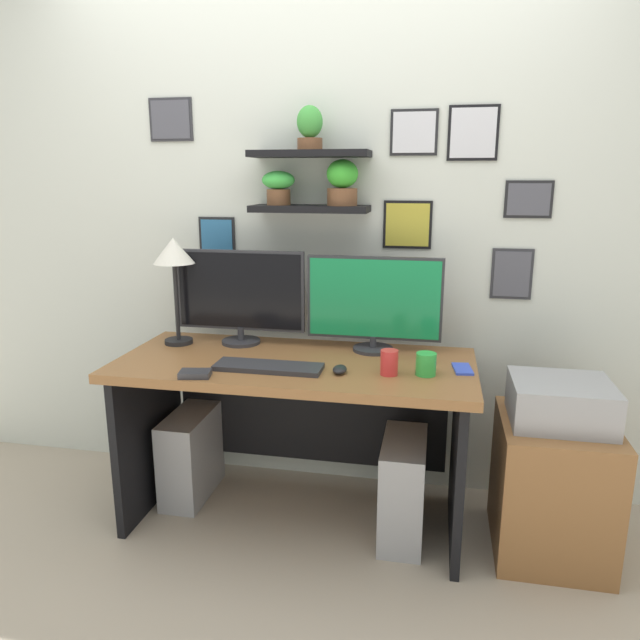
{
  "coord_description": "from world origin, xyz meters",
  "views": [
    {
      "loc": [
        0.58,
        -2.32,
        1.51
      ],
      "look_at": [
        0.1,
        0.05,
        0.92
      ],
      "focal_mm": 33.01,
      "sensor_mm": 36.0,
      "label": 1
    }
  ],
  "objects": [
    {
      "name": "ground_plane",
      "position": [
        0.0,
        0.0,
        0.0
      ],
      "size": [
        8.0,
        8.0,
        0.0
      ],
      "primitive_type": "plane",
      "color": "tan"
    },
    {
      "name": "back_wall_assembly",
      "position": [
        0.0,
        0.44,
        1.36
      ],
      "size": [
        4.4,
        0.24,
        2.7
      ],
      "color": "silver",
      "rests_on": "ground"
    },
    {
      "name": "desk",
      "position": [
        0.0,
        0.05,
        0.54
      ],
      "size": [
        1.52,
        0.68,
        0.75
      ],
      "color": "brown",
      "rests_on": "ground"
    },
    {
      "name": "monitor_left",
      "position": [
        -0.31,
        0.22,
        0.98
      ],
      "size": [
        0.61,
        0.18,
        0.44
      ],
      "color": "#2D2D33",
      "rests_on": "desk"
    },
    {
      "name": "monitor_right",
      "position": [
        0.31,
        0.22,
        0.97
      ],
      "size": [
        0.6,
        0.18,
        0.42
      ],
      "color": "#2D2D33",
      "rests_on": "desk"
    },
    {
      "name": "keyboard",
      "position": [
        -0.08,
        -0.14,
        0.76
      ],
      "size": [
        0.44,
        0.14,
        0.02
      ],
      "primitive_type": "cube",
      "color": "#2D2D33",
      "rests_on": "desk"
    },
    {
      "name": "computer_mouse",
      "position": [
        0.22,
        -0.13,
        0.77
      ],
      "size": [
        0.06,
        0.09,
        0.03
      ],
      "primitive_type": "ellipsoid",
      "color": "black",
      "rests_on": "desk"
    },
    {
      "name": "desk_lamp",
      "position": [
        -0.6,
        0.15,
        1.15
      ],
      "size": [
        0.19,
        0.19,
        0.49
      ],
      "color": "black",
      "rests_on": "desk"
    },
    {
      "name": "cell_phone",
      "position": [
        0.7,
        0.01,
        0.76
      ],
      "size": [
        0.09,
        0.15,
        0.01
      ],
      "primitive_type": "cube",
      "rotation": [
        0.0,
        0.0,
        0.12
      ],
      "color": "blue",
      "rests_on": "desk"
    },
    {
      "name": "coffee_mug",
      "position": [
        0.55,
        -0.08,
        0.8
      ],
      "size": [
        0.08,
        0.08,
        0.09
      ],
      "primitive_type": "cylinder",
      "color": "green",
      "rests_on": "desk"
    },
    {
      "name": "pen_cup",
      "position": [
        0.41,
        -0.1,
        0.8
      ],
      "size": [
        0.07,
        0.07,
        0.1
      ],
      "primitive_type": "cylinder",
      "color": "red",
      "rests_on": "desk"
    },
    {
      "name": "scissors_tray",
      "position": [
        -0.33,
        -0.28,
        0.76
      ],
      "size": [
        0.13,
        0.1,
        0.02
      ],
      "primitive_type": "cube",
      "rotation": [
        0.0,
        0.0,
        0.19
      ],
      "color": "#2D2D33",
      "rests_on": "desk"
    },
    {
      "name": "drawer_cabinet",
      "position": [
        1.08,
        -0.01,
        0.28
      ],
      "size": [
        0.44,
        0.5,
        0.56
      ],
      "primitive_type": "cube",
      "color": "brown",
      "rests_on": "ground"
    },
    {
      "name": "printer",
      "position": [
        1.08,
        -0.01,
        0.65
      ],
      "size": [
        0.38,
        0.34,
        0.17
      ],
      "primitive_type": "cube",
      "color": "#9E9EA3",
      "rests_on": "drawer_cabinet"
    },
    {
      "name": "computer_tower_left",
      "position": [
        -0.54,
        0.1,
        0.21
      ],
      "size": [
        0.18,
        0.4,
        0.42
      ],
      "primitive_type": "cube",
      "color": "#99999E",
      "rests_on": "ground"
    },
    {
      "name": "computer_tower_right",
      "position": [
        0.48,
        -0.04,
        0.22
      ],
      "size": [
        0.18,
        0.4,
        0.44
      ],
      "primitive_type": "cube",
      "color": "#99999E",
      "rests_on": "ground"
    }
  ]
}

